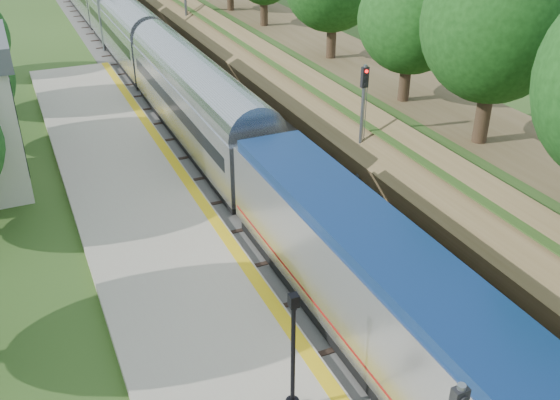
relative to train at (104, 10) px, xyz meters
name	(u,v)px	position (x,y,z in m)	size (l,w,h in m)	color
trackbed	(131,35)	(2.00, -2.13, -2.23)	(9.50, 170.00, 0.28)	#4C4944
platform	(187,297)	(-5.20, -46.13, -2.11)	(6.40, 68.00, 0.38)	#AC9D8B
yellow_stripe	(254,276)	(-2.35, -46.13, -1.91)	(0.55, 68.00, 0.01)	gold
embankment	(209,9)	(10.35, -2.13, -0.34)	(10.64, 170.00, 11.70)	brown
train	(104,10)	(0.00, 0.00, 0.00)	(3.05, 122.41, 4.49)	black
lamppost_far	(293,360)	(-3.86, -53.14, 0.02)	(0.43, 0.43, 4.34)	black
signal_farside	(362,113)	(6.20, -39.98, 1.78)	(0.35, 0.28, 6.47)	slate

